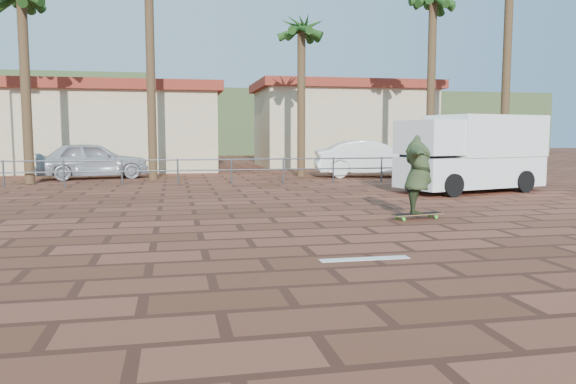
# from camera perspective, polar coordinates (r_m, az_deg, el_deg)

# --- Properties ---
(ground) EXTENTS (120.00, 120.00, 0.00)m
(ground) POSITION_cam_1_polar(r_m,az_deg,el_deg) (9.63, 1.47, -5.47)
(ground) COLOR brown
(ground) RESTS_ON ground
(paint_stripe) EXTENTS (1.40, 0.22, 0.01)m
(paint_stripe) POSITION_cam_1_polar(r_m,az_deg,el_deg) (8.69, 7.80, -6.74)
(paint_stripe) COLOR white
(paint_stripe) RESTS_ON ground
(guardrail) EXTENTS (24.06, 0.06, 1.00)m
(guardrail) POSITION_cam_1_polar(r_m,az_deg,el_deg) (21.34, -5.76, 2.60)
(guardrail) COLOR #47494F
(guardrail) RESTS_ON ground
(palm_center) EXTENTS (2.40, 2.40, 7.75)m
(palm_center) POSITION_cam_1_polar(r_m,az_deg,el_deg) (25.72, 1.38, 15.89)
(palm_center) COLOR brown
(palm_center) RESTS_ON ground
(palm_right) EXTENTS (2.40, 2.40, 9.05)m
(palm_right) POSITION_cam_1_polar(r_m,az_deg,el_deg) (26.35, 14.54, 18.17)
(palm_right) COLOR brown
(palm_right) RESTS_ON ground
(building_west) EXTENTS (12.60, 7.60, 4.50)m
(building_west) POSITION_cam_1_polar(r_m,az_deg,el_deg) (31.44, -18.68, 6.28)
(building_west) COLOR beige
(building_west) RESTS_ON ground
(building_east) EXTENTS (10.60, 6.60, 5.00)m
(building_east) POSITION_cam_1_polar(r_m,az_deg,el_deg) (34.71, 5.52, 6.92)
(building_east) COLOR beige
(building_east) RESTS_ON ground
(hill_front) EXTENTS (70.00, 18.00, 6.00)m
(hill_front) POSITION_cam_1_polar(r_m,az_deg,el_deg) (59.25, -9.49, 6.88)
(hill_front) COLOR #384C28
(hill_front) RESTS_ON ground
(longboard) EXTENTS (1.27, 0.49, 0.12)m
(longboard) POSITION_cam_1_polar(r_m,az_deg,el_deg) (12.92, 12.97, -2.25)
(longboard) COLOR olive
(longboard) RESTS_ON ground
(skateboarder) EXTENTS (1.17, 2.24, 1.76)m
(skateboarder) POSITION_cam_1_polar(r_m,az_deg,el_deg) (12.83, 13.06, 1.75)
(skateboarder) COLOR #314022
(skateboarder) RESTS_ON longboard
(campervan) EXTENTS (5.20, 3.19, 2.51)m
(campervan) POSITION_cam_1_polar(r_m,az_deg,el_deg) (19.43, 18.16, 3.90)
(campervan) COLOR white
(campervan) RESTS_ON ground
(car_silver) EXTENTS (4.94, 2.85, 1.58)m
(car_silver) POSITION_cam_1_polar(r_m,az_deg,el_deg) (25.45, -19.24, 3.07)
(car_silver) COLOR #AEAFB5
(car_silver) RESTS_ON ground
(car_white) EXTENTS (5.15, 2.47, 1.63)m
(car_white) POSITION_cam_1_polar(r_m,az_deg,el_deg) (25.30, 8.41, 3.38)
(car_white) COLOR silver
(car_white) RESTS_ON ground
(street_sign) EXTENTS (0.49, 0.23, 2.50)m
(street_sign) POSITION_cam_1_polar(r_m,az_deg,el_deg) (25.47, 22.29, 5.12)
(street_sign) COLOR gray
(street_sign) RESTS_ON ground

